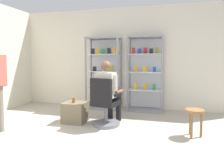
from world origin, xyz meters
TOP-DOWN VIEW (x-y plane):
  - back_wall at (0.00, 3.00)m, footprint 6.00×0.10m
  - display_cabinet_left at (-0.55, 2.76)m, footprint 0.90×0.45m
  - display_cabinet_right at (0.55, 2.76)m, footprint 0.90×0.45m
  - office_chair at (-0.10, 1.33)m, footprint 0.61×0.57m
  - seated_shopkeeper at (-0.07, 1.49)m, footprint 0.54×0.61m
  - storage_crate at (-0.77, 1.40)m, footprint 0.46×0.42m
  - tea_glass at (-0.79, 1.36)m, footprint 0.06×0.06m
  - wooden_stool at (1.54, 1.18)m, footprint 0.32×0.32m

SIDE VIEW (x-z plane):
  - storage_crate at x=-0.77m, z-range 0.00..0.42m
  - wooden_stool at x=1.54m, z-range 0.14..0.61m
  - office_chair at x=-0.10m, z-range -0.09..0.87m
  - tea_glass at x=-0.79m, z-range 0.42..0.53m
  - seated_shopkeeper at x=-0.07m, z-range 0.07..1.36m
  - display_cabinet_left at x=-0.55m, z-range 0.02..1.92m
  - display_cabinet_right at x=0.55m, z-range 0.02..1.92m
  - back_wall at x=0.00m, z-range 0.00..2.70m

